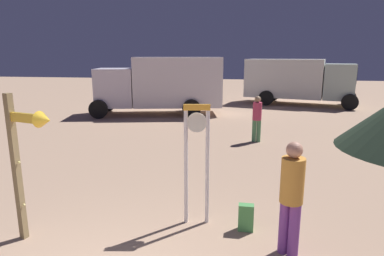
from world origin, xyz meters
TOP-DOWN VIEW (x-y plane):
  - standing_clock at (0.83, 2.55)m, footprint 0.46×0.15m
  - arrow_sign at (-1.67, 1.48)m, footprint 0.91×0.40m
  - person_near_clock at (2.35, 1.78)m, footprint 0.34×0.34m
  - backpack at (1.72, 2.40)m, footprint 0.26×0.19m
  - person_distant at (2.05, 8.55)m, footprint 0.31×0.31m
  - box_truck_near at (-2.59, 13.49)m, footprint 6.81×3.58m
  - box_truck_far at (4.72, 18.28)m, footprint 6.92×3.96m

SIDE VIEW (x-z plane):
  - backpack at x=1.72m, z-range -0.01..0.47m
  - person_distant at x=2.05m, z-range 0.10..1.72m
  - person_near_clock at x=2.35m, z-range 0.10..1.89m
  - standing_clock at x=0.83m, z-range 0.22..2.40m
  - box_truck_far at x=4.72m, z-range 0.17..2.94m
  - box_truck_near at x=-2.59m, z-range 0.13..3.04m
  - arrow_sign at x=-1.67m, z-range 0.37..2.79m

